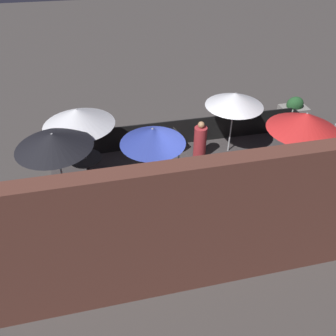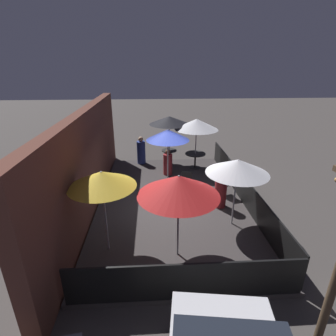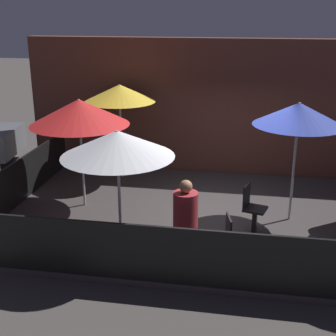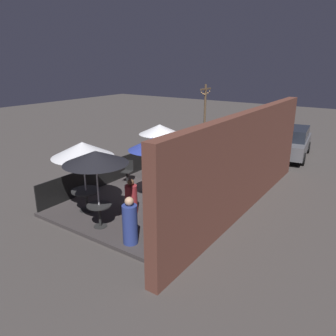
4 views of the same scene
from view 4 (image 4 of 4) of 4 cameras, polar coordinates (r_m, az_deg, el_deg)
The scene contains 22 objects.
ground_plane at distance 13.10m, azimuth 0.88°, elevation -4.28°, with size 60.00×60.00×0.00m, color #423D3A.
patio_deck at distance 13.08m, azimuth 0.89°, elevation -4.03°, with size 8.85×5.35×0.12m.
building_wall at distance 11.26m, azimuth 13.30°, elevation 0.84°, with size 10.45×0.36×3.48m.
fence_front at distance 14.43m, azimuth -7.81°, elevation 0.21°, with size 8.65×0.05×0.95m.
fence_side_left at distance 16.54m, azimuth 9.38°, elevation 2.45°, with size 0.05×5.15×0.95m.
patio_umbrella_0 at distance 9.68m, azimuth -12.50°, elevation 1.82°, with size 1.92×1.92×2.42m.
patio_umbrella_1 at distance 10.96m, azimuth -14.67°, elevation 3.14°, with size 2.02×2.02×2.40m.
patio_umbrella_2 at distance 14.77m, azimuth -1.46°, elevation 6.76°, with size 1.87×1.87×2.18m.
patio_umbrella_3 at distance 14.90m, azimuth 7.44°, elevation 7.01°, with size 2.04×2.04×2.30m.
patio_umbrella_4 at distance 11.29m, azimuth -2.70°, elevation 4.21°, with size 1.71×1.71×2.38m.
patio_umbrella_5 at distance 13.84m, azimuth 13.78°, elevation 6.10°, with size 1.72×1.72×2.32m.
dining_table_0 at distance 10.25m, azimuth -11.87°, elevation -7.09°, with size 0.75×0.75×0.73m.
dining_table_1 at distance 11.44m, azimuth -14.05°, elevation -4.43°, with size 0.98×0.98×0.73m.
patio_chair_0 at distance 13.81m, azimuth -7.00°, elevation -0.41°, with size 0.48×0.48×0.94m.
patio_chair_1 at distance 12.77m, azimuth -3.06°, elevation -1.82°, with size 0.49×0.49×0.95m.
patron_0 at distance 14.18m, azimuth -3.63°, elevation 0.57°, with size 0.56×0.56×1.36m.
patron_1 at distance 9.21m, azimuth -6.64°, elevation -9.47°, with size 0.59×0.59×1.39m.
patron_2 at distance 11.03m, azimuth -6.42°, elevation -5.22°, with size 0.52×0.52×1.19m.
planter_box at distance 18.80m, azimuth 0.53°, elevation 4.09°, with size 1.05×0.74×1.02m.
light_post at distance 18.39m, azimuth 6.42°, elevation 9.07°, with size 1.10×0.12×3.81m.
parked_car_0 at distance 19.07m, azimuth 12.52°, elevation 5.12°, with size 4.38×2.25×1.62m.
parked_car_1 at distance 18.95m, azimuth 20.62°, elevation 4.31°, with size 4.39×2.23×1.62m.
Camera 4 is at (10.08, 6.72, 4.98)m, focal length 35.00 mm.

